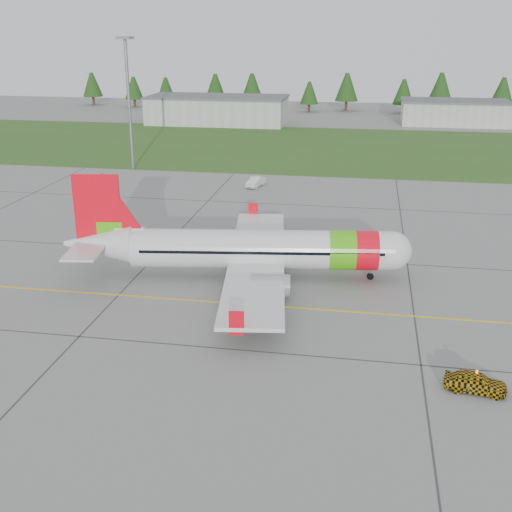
# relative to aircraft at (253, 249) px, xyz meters

# --- Properties ---
(ground) EXTENTS (320.00, 320.00, 0.00)m
(ground) POSITION_rel_aircraft_xyz_m (4.21, -13.99, -2.77)
(ground) COLOR gray
(ground) RESTS_ON ground
(aircraft) EXTENTS (31.68, 29.45, 9.62)m
(aircraft) POSITION_rel_aircraft_xyz_m (0.00, 0.00, 0.00)
(aircraft) COLOR silver
(aircraft) RESTS_ON ground
(follow_me_car) EXTENTS (1.53, 1.73, 3.88)m
(follow_me_car) POSITION_rel_aircraft_xyz_m (17.35, -16.78, -0.84)
(follow_me_car) COLOR #CA9C0B
(follow_me_car) RESTS_ON ground
(service_van) EXTENTS (1.82, 1.75, 4.34)m
(service_van) POSITION_rel_aircraft_xyz_m (-5.96, 35.12, -0.60)
(service_van) COLOR beige
(service_van) RESTS_ON ground
(grass_strip) EXTENTS (320.00, 50.00, 0.03)m
(grass_strip) POSITION_rel_aircraft_xyz_m (4.21, 68.01, -2.76)
(grass_strip) COLOR #30561E
(grass_strip) RESTS_ON ground
(taxi_guideline) EXTENTS (120.00, 0.25, 0.02)m
(taxi_guideline) POSITION_rel_aircraft_xyz_m (4.21, -5.99, -2.76)
(taxi_guideline) COLOR gold
(taxi_guideline) RESTS_ON ground
(hangar_west) EXTENTS (32.00, 14.00, 6.00)m
(hangar_west) POSITION_rel_aircraft_xyz_m (-25.79, 96.01, 0.23)
(hangar_west) COLOR #A8A8A3
(hangar_west) RESTS_ON ground
(hangar_east) EXTENTS (24.00, 12.00, 5.20)m
(hangar_east) POSITION_rel_aircraft_xyz_m (29.21, 104.01, -0.17)
(hangar_east) COLOR #A8A8A3
(hangar_east) RESTS_ON ground
(floodlight_mast) EXTENTS (0.50, 0.50, 20.00)m
(floodlight_mast) POSITION_rel_aircraft_xyz_m (-27.79, 44.01, 7.23)
(floodlight_mast) COLOR slate
(floodlight_mast) RESTS_ON ground
(treeline) EXTENTS (160.00, 8.00, 10.00)m
(treeline) POSITION_rel_aircraft_xyz_m (4.21, 124.01, 2.23)
(treeline) COLOR #1C3F14
(treeline) RESTS_ON ground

